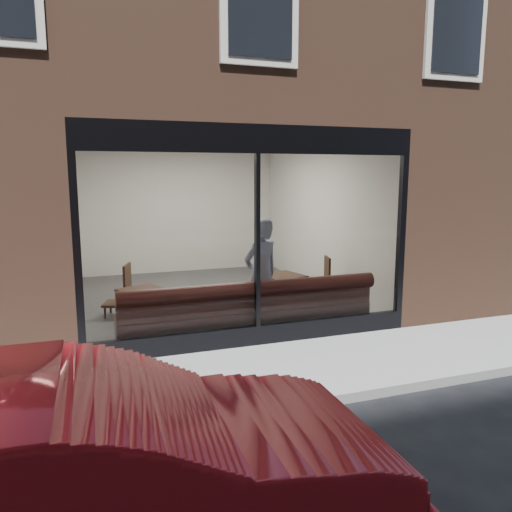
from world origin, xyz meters
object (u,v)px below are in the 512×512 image
object	(u,v)px
banquette	(249,323)
cafe_table_left	(142,291)
cafe_chair_left	(118,303)
person	(261,275)
cafe_table_right	(283,276)
parked_car	(81,484)
cafe_chair_right	(317,293)

from	to	relation	value
banquette	cafe_table_left	xyz separation A→B (m)	(-1.55, 0.55, 0.52)
cafe_chair_left	banquette	bearing A→B (deg)	153.71
person	cafe_table_left	xyz separation A→B (m)	(-1.86, 0.26, -0.17)
cafe_table_left	cafe_table_right	bearing A→B (deg)	6.63
parked_car	cafe_chair_right	bearing A→B (deg)	-37.19
banquette	cafe_chair_right	xyz separation A→B (m)	(1.85, 1.34, 0.01)
cafe_table_right	cafe_chair_right	xyz separation A→B (m)	(0.93, 0.50, -0.50)
parked_car	cafe_table_left	bearing A→B (deg)	-10.20
banquette	cafe_table_right	xyz separation A→B (m)	(0.92, 0.84, 0.52)
banquette	cafe_table_right	distance (m)	1.34
person	cafe_chair_right	world-z (taller)	person
banquette	cafe_chair_left	xyz separation A→B (m)	(-1.84, 1.83, 0.01)
cafe_chair_right	parked_car	bearing A→B (deg)	66.10
cafe_table_right	cafe_chair_left	world-z (taller)	cafe_table_right
banquette	cafe_table_left	bearing A→B (deg)	160.42
cafe_chair_left	cafe_table_left	bearing A→B (deg)	121.54
banquette	cafe_chair_right	distance (m)	2.28
cafe_chair_right	cafe_table_left	bearing A→B (deg)	27.32
banquette	person	world-z (taller)	person
cafe_table_right	banquette	bearing A→B (deg)	-137.60
cafe_chair_right	cafe_table_right	bearing A→B (deg)	42.59
banquette	person	xyz separation A→B (m)	(0.31, 0.29, 0.68)
cafe_table_left	cafe_chair_left	size ratio (longest dim) A/B	1.34
person	cafe_chair_right	xyz separation A→B (m)	(1.54, 1.06, -0.67)
banquette	cafe_table_right	bearing A→B (deg)	42.40
cafe_table_left	cafe_chair_right	distance (m)	3.52
banquette	cafe_chair_left	size ratio (longest dim) A/B	8.65
cafe_table_left	parked_car	bearing A→B (deg)	-101.13
cafe_table_right	cafe_chair_left	xyz separation A→B (m)	(-2.76, 1.00, -0.50)
banquette	parked_car	size ratio (longest dim) A/B	0.97
cafe_chair_left	person	bearing A→B (deg)	162.88
cafe_chair_left	parked_car	size ratio (longest dim) A/B	0.11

